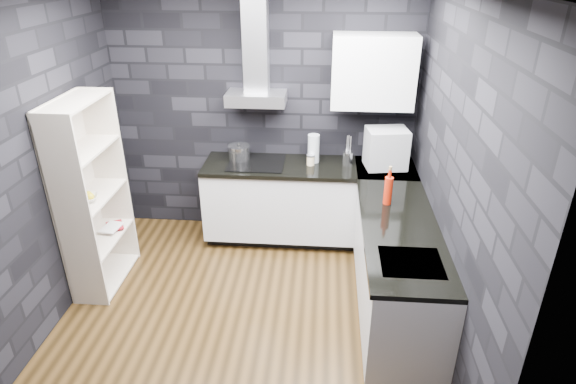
# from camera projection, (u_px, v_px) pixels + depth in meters

# --- Properties ---
(ground) EXTENTS (3.20, 3.20, 0.00)m
(ground) POSITION_uv_depth(u_px,v_px,m) (245.00, 314.00, 4.28)
(ground) COLOR #402B13
(wall_back) EXTENTS (3.20, 0.05, 2.70)m
(wall_back) POSITION_uv_depth(u_px,v_px,m) (264.00, 113.00, 5.13)
(wall_back) COLOR black
(wall_back) RESTS_ON ground
(wall_front) EXTENTS (3.20, 0.05, 2.70)m
(wall_front) POSITION_uv_depth(u_px,v_px,m) (177.00, 320.00, 2.22)
(wall_front) COLOR black
(wall_front) RESTS_ON ground
(wall_left) EXTENTS (0.05, 3.20, 2.70)m
(wall_left) POSITION_uv_depth(u_px,v_px,m) (34.00, 169.00, 3.79)
(wall_left) COLOR black
(wall_left) RESTS_ON ground
(wall_right) EXTENTS (0.05, 3.20, 2.70)m
(wall_right) POSITION_uv_depth(u_px,v_px,m) (455.00, 183.00, 3.56)
(wall_right) COLOR black
(wall_right) RESTS_ON ground
(toekick_back) EXTENTS (2.18, 0.50, 0.10)m
(toekick_back) POSITION_uv_depth(u_px,v_px,m) (308.00, 233.00, 5.41)
(toekick_back) COLOR black
(toekick_back) RESTS_ON ground
(toekick_right) EXTENTS (0.50, 1.78, 0.10)m
(toekick_right) POSITION_uv_depth(u_px,v_px,m) (396.00, 310.00, 4.25)
(toekick_right) COLOR black
(toekick_right) RESTS_ON ground
(counter_back_cab) EXTENTS (2.20, 0.60, 0.76)m
(counter_back_cab) POSITION_uv_depth(u_px,v_px,m) (308.00, 201.00, 5.19)
(counter_back_cab) COLOR silver
(counter_back_cab) RESTS_ON ground
(counter_right_cab) EXTENTS (0.60, 1.80, 0.76)m
(counter_right_cab) POSITION_uv_depth(u_px,v_px,m) (397.00, 269.00, 4.06)
(counter_right_cab) COLOR silver
(counter_right_cab) RESTS_ON ground
(counter_back_top) EXTENTS (2.20, 0.62, 0.04)m
(counter_back_top) POSITION_uv_depth(u_px,v_px,m) (309.00, 167.00, 5.00)
(counter_back_top) COLOR black
(counter_back_top) RESTS_ON counter_back_cab
(counter_right_top) EXTENTS (0.62, 1.80, 0.04)m
(counter_right_top) POSITION_uv_depth(u_px,v_px,m) (400.00, 229.00, 3.88)
(counter_right_top) COLOR black
(counter_right_top) RESTS_ON counter_right_cab
(counter_corner_top) EXTENTS (0.62, 0.62, 0.04)m
(counter_corner_top) POSITION_uv_depth(u_px,v_px,m) (386.00, 169.00, 4.95)
(counter_corner_top) COLOR black
(counter_corner_top) RESTS_ON counter_right_cab
(hood_body) EXTENTS (0.60, 0.34, 0.12)m
(hood_body) POSITION_uv_depth(u_px,v_px,m) (256.00, 98.00, 4.86)
(hood_body) COLOR silver
(hood_body) RESTS_ON wall_back
(hood_chimney) EXTENTS (0.24, 0.20, 0.90)m
(hood_chimney) POSITION_uv_depth(u_px,v_px,m) (256.00, 45.00, 4.70)
(hood_chimney) COLOR silver
(hood_chimney) RESTS_ON hood_body
(upper_cabinet) EXTENTS (0.80, 0.35, 0.70)m
(upper_cabinet) POSITION_uv_depth(u_px,v_px,m) (373.00, 71.00, 4.65)
(upper_cabinet) COLOR silver
(upper_cabinet) RESTS_ON wall_back
(cooktop) EXTENTS (0.58, 0.50, 0.01)m
(cooktop) POSITION_uv_depth(u_px,v_px,m) (256.00, 163.00, 5.04)
(cooktop) COLOR black
(cooktop) RESTS_ON counter_back_top
(sink_rim) EXTENTS (0.44, 0.40, 0.01)m
(sink_rim) POSITION_uv_depth(u_px,v_px,m) (411.00, 263.00, 3.43)
(sink_rim) COLOR silver
(sink_rim) RESTS_ON counter_right_top
(pot) EXTENTS (0.27, 0.27, 0.13)m
(pot) POSITION_uv_depth(u_px,v_px,m) (239.00, 153.00, 5.10)
(pot) COLOR #B4B4B8
(pot) RESTS_ON cooktop
(glass_vase) EXTENTS (0.14, 0.14, 0.30)m
(glass_vase) POSITION_uv_depth(u_px,v_px,m) (314.00, 148.00, 5.01)
(glass_vase) COLOR #B5BFC4
(glass_vase) RESTS_ON counter_back_top
(storage_jar) EXTENTS (0.10, 0.10, 0.10)m
(storage_jar) POSITION_uv_depth(u_px,v_px,m) (311.00, 161.00, 4.98)
(storage_jar) COLOR beige
(storage_jar) RESTS_ON counter_back_top
(utensil_crock) EXTENTS (0.11, 0.11, 0.14)m
(utensil_crock) POSITION_uv_depth(u_px,v_px,m) (348.00, 158.00, 4.98)
(utensil_crock) COLOR #B4B4B8
(utensil_crock) RESTS_ON counter_back_top
(appliance_garage) EXTENTS (0.44, 0.37, 0.40)m
(appliance_garage) POSITION_uv_depth(u_px,v_px,m) (386.00, 148.00, 4.81)
(appliance_garage) COLOR #A0A2A6
(appliance_garage) RESTS_ON counter_back_top
(red_bottle) EXTENTS (0.08, 0.08, 0.25)m
(red_bottle) POSITION_uv_depth(u_px,v_px,m) (388.00, 191.00, 4.18)
(red_bottle) COLOR #AE1F0A
(red_bottle) RESTS_ON counter_right_top
(bookshelf) EXTENTS (0.57, 0.87, 1.80)m
(bookshelf) POSITION_uv_depth(u_px,v_px,m) (93.00, 197.00, 4.34)
(bookshelf) COLOR beige
(bookshelf) RESTS_ON ground
(fruit_bowl) EXTENTS (0.24, 0.24, 0.05)m
(fruit_bowl) POSITION_uv_depth(u_px,v_px,m) (87.00, 198.00, 4.24)
(fruit_bowl) COLOR silver
(fruit_bowl) RESTS_ON bookshelf
(book_red) EXTENTS (0.14, 0.09, 0.20)m
(book_red) POSITION_uv_depth(u_px,v_px,m) (105.00, 219.00, 4.64)
(book_red) COLOR maroon
(book_red) RESTS_ON bookshelf
(book_second) EXTENTS (0.16, 0.04, 0.22)m
(book_second) POSITION_uv_depth(u_px,v_px,m) (102.00, 217.00, 4.63)
(book_second) COLOR #B2B2B2
(book_second) RESTS_ON bookshelf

